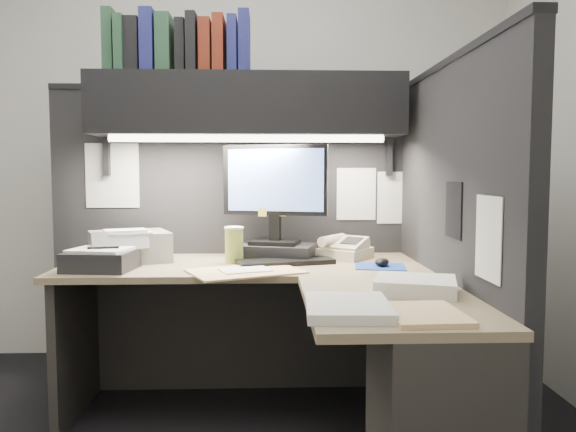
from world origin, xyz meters
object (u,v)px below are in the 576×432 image
(overhead_shelf, at_px, (248,106))
(telephone, at_px, (345,250))
(keyboard, at_px, (285,262))
(printer, at_px, (130,246))
(notebook_stack, at_px, (101,261))
(monitor, at_px, (275,214))
(desk, at_px, (321,360))
(coffee_cup, at_px, (234,246))

(overhead_shelf, height_order, telephone, overhead_shelf)
(keyboard, relative_size, printer, 1.27)
(telephone, relative_size, notebook_stack, 0.79)
(monitor, xyz_separation_m, keyboard, (0.05, -0.16, -0.22))
(desk, xyz_separation_m, monitor, (-0.17, 0.69, 0.51))
(notebook_stack, bearing_deg, printer, 75.51)
(monitor, bearing_deg, telephone, 16.70)
(desk, bearing_deg, overhead_shelf, 111.79)
(monitor, distance_m, keyboard, 0.27)
(coffee_cup, bearing_deg, telephone, 11.53)
(telephone, xyz_separation_m, notebook_stack, (-1.14, -0.30, -0.00))
(keyboard, xyz_separation_m, coffee_cup, (-0.25, 0.05, 0.07))
(printer, bearing_deg, monitor, -19.49)
(desk, relative_size, notebook_stack, 5.93)
(coffee_cup, height_order, printer, coffee_cup)
(overhead_shelf, xyz_separation_m, coffee_cup, (-0.07, -0.16, -0.69))
(overhead_shelf, relative_size, notebook_stack, 5.41)
(telephone, height_order, printer, printer)
(monitor, xyz_separation_m, notebook_stack, (-0.79, -0.29, -0.18))
(keyboard, bearing_deg, monitor, 90.52)
(desk, distance_m, coffee_cup, 0.78)
(overhead_shelf, distance_m, printer, 0.91)
(monitor, xyz_separation_m, printer, (-0.72, -0.03, -0.16))
(printer, xyz_separation_m, notebook_stack, (-0.07, -0.26, -0.03))
(keyboard, height_order, coffee_cup, coffee_cup)
(printer, bearing_deg, keyboard, -31.51)
(desk, height_order, overhead_shelf, overhead_shelf)
(telephone, bearing_deg, printer, -142.40)
(overhead_shelf, distance_m, monitor, 0.56)
(overhead_shelf, bearing_deg, keyboard, -50.26)
(desk, xyz_separation_m, keyboard, (-0.12, 0.54, 0.30))
(keyboard, distance_m, coffee_cup, 0.26)
(telephone, relative_size, coffee_cup, 1.38)
(desk, height_order, telephone, telephone)
(overhead_shelf, bearing_deg, monitor, -23.25)
(coffee_cup, bearing_deg, printer, 171.72)
(monitor, height_order, notebook_stack, monitor)
(notebook_stack, bearing_deg, desk, -22.93)
(monitor, xyz_separation_m, coffee_cup, (-0.20, -0.11, -0.15))
(overhead_shelf, distance_m, notebook_stack, 1.04)
(overhead_shelf, bearing_deg, desk, -68.21)
(keyboard, height_order, notebook_stack, notebook_stack)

